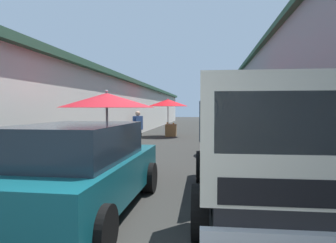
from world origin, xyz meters
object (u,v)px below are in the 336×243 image
(delivery_truck, at_px, (261,153))
(parked_scooter, at_px, (134,131))
(fruit_stall_far_left, at_px, (107,113))
(fruit_stall_far_right, at_px, (276,110))
(fruit_stall_near_left, at_px, (168,106))
(fruit_stall_mid_lane, at_px, (247,106))
(hatchback_car, at_px, (80,168))
(fruit_stall_near_right, at_px, (245,106))
(vendor_by_crates, at_px, (138,127))
(plastic_stool, at_px, (112,155))

(delivery_truck, relative_size, parked_scooter, 2.99)
(parked_scooter, bearing_deg, fruit_stall_far_left, -169.78)
(fruit_stall_far_left, distance_m, fruit_stall_far_right, 4.19)
(fruit_stall_near_left, bearing_deg, fruit_stall_mid_lane, -132.20)
(hatchback_car, bearing_deg, fruit_stall_near_left, 1.60)
(fruit_stall_near_right, relative_size, parked_scooter, 1.64)
(delivery_truck, bearing_deg, fruit_stall_mid_lane, -5.80)
(fruit_stall_mid_lane, xyz_separation_m, fruit_stall_far_right, (-6.39, 0.07, -0.17))
(fruit_stall_mid_lane, distance_m, vendor_by_crates, 5.12)
(fruit_stall_near_right, xyz_separation_m, fruit_stall_far_right, (-3.49, -0.35, -0.14))
(hatchback_car, distance_m, delivery_truck, 2.82)
(fruit_stall_near_left, distance_m, delivery_truck, 13.86)
(fruit_stall_near_left, bearing_deg, plastic_stool, 177.38)
(fruit_stall_mid_lane, distance_m, fruit_stall_far_right, 6.40)
(fruit_stall_far_right, height_order, parked_scooter, fruit_stall_far_right)
(parked_scooter, bearing_deg, fruit_stall_near_right, -130.68)
(fruit_stall_far_right, bearing_deg, fruit_stall_near_right, 5.69)
(delivery_truck, bearing_deg, plastic_stool, 41.68)
(fruit_stall_far_right, relative_size, hatchback_car, 0.62)
(fruit_stall_far_left, xyz_separation_m, plastic_stool, (1.56, 0.41, -1.25))
(fruit_stall_near_left, relative_size, fruit_stall_far_left, 1.04)
(fruit_stall_far_left, relative_size, parked_scooter, 1.40)
(fruit_stall_far_left, relative_size, fruit_stall_mid_lane, 0.84)
(fruit_stall_near_right, distance_m, fruit_stall_mid_lane, 2.93)
(fruit_stall_mid_lane, distance_m, parked_scooter, 6.19)
(fruit_stall_far_right, relative_size, plastic_stool, 5.61)
(fruit_stall_far_left, bearing_deg, vendor_by_crates, 5.86)
(fruit_stall_far_right, distance_m, hatchback_car, 5.03)
(fruit_stall_mid_lane, bearing_deg, vendor_by_crates, 109.64)
(vendor_by_crates, bearing_deg, fruit_stall_near_left, -6.06)
(hatchback_car, height_order, parked_scooter, hatchback_car)
(fruit_stall_mid_lane, xyz_separation_m, hatchback_car, (-9.66, 3.79, -1.08))
(fruit_stall_near_right, distance_m, hatchback_car, 7.62)
(fruit_stall_near_left, bearing_deg, hatchback_car, -178.40)
(fruit_stall_mid_lane, height_order, delivery_truck, fruit_stall_mid_lane)
(fruit_stall_near_left, bearing_deg, fruit_stall_far_left, 179.92)
(vendor_by_crates, height_order, parked_scooter, vendor_by_crates)
(hatchback_car, bearing_deg, fruit_stall_near_right, -26.58)
(hatchback_car, bearing_deg, parked_scooter, 9.96)
(delivery_truck, bearing_deg, fruit_stall_far_right, -15.54)
(delivery_truck, relative_size, plastic_stool, 11.39)
(fruit_stall_far_left, bearing_deg, delivery_truck, -127.97)
(hatchback_car, height_order, plastic_stool, hatchback_car)
(fruit_stall_mid_lane, distance_m, delivery_truck, 9.78)
(fruit_stall_near_left, xyz_separation_m, delivery_truck, (-13.47, -3.18, -0.79))
(fruit_stall_near_right, height_order, hatchback_car, fruit_stall_near_right)
(fruit_stall_near_right, bearing_deg, fruit_stall_mid_lane, -8.08)
(hatchback_car, relative_size, vendor_by_crates, 2.48)
(parked_scooter, bearing_deg, fruit_stall_mid_lane, -106.50)
(fruit_stall_far_right, relative_size, parked_scooter, 1.47)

